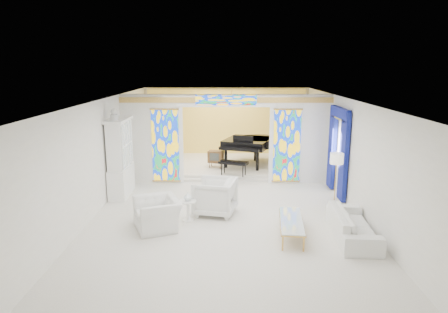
{
  "coord_description": "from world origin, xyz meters",
  "views": [
    {
      "loc": [
        0.02,
        -11.18,
        3.92
      ],
      "look_at": [
        -0.06,
        0.2,
        1.32
      ],
      "focal_mm": 32.0,
      "sensor_mm": 36.0,
      "label": 1
    }
  ],
  "objects_px": {
    "armchair_left": "(157,214)",
    "armchair_right": "(215,197)",
    "china_cabinet": "(120,158)",
    "tv_console": "(216,157)",
    "grand_piano": "(252,143)",
    "sofa": "(353,225)",
    "coffee_table": "(291,221)"
  },
  "relations": [
    {
      "from": "china_cabinet",
      "to": "tv_console",
      "type": "xyz_separation_m",
      "value": [
        2.83,
        2.75,
        -0.58
      ]
    },
    {
      "from": "armchair_left",
      "to": "grand_piano",
      "type": "xyz_separation_m",
      "value": [
        2.68,
        5.87,
        0.64
      ]
    },
    {
      "from": "sofa",
      "to": "armchair_left",
      "type": "bearing_deg",
      "value": 87.13
    },
    {
      "from": "china_cabinet",
      "to": "coffee_table",
      "type": "distance_m",
      "value": 5.68
    },
    {
      "from": "armchair_right",
      "to": "tv_console",
      "type": "relative_size",
      "value": 1.69
    },
    {
      "from": "armchair_left",
      "to": "sofa",
      "type": "bearing_deg",
      "value": 61.11
    },
    {
      "from": "armchair_right",
      "to": "sofa",
      "type": "xyz_separation_m",
      "value": [
        3.24,
        -1.51,
        -0.17
      ]
    },
    {
      "from": "sofa",
      "to": "tv_console",
      "type": "distance_m",
      "value": 6.74
    },
    {
      "from": "sofa",
      "to": "china_cabinet",
      "type": "bearing_deg",
      "value": 66.91
    },
    {
      "from": "armchair_left",
      "to": "tv_console",
      "type": "relative_size",
      "value": 1.82
    },
    {
      "from": "armchair_left",
      "to": "sofa",
      "type": "relative_size",
      "value": 0.53
    },
    {
      "from": "china_cabinet",
      "to": "sofa",
      "type": "xyz_separation_m",
      "value": [
        6.17,
        -3.1,
        -0.85
      ]
    },
    {
      "from": "china_cabinet",
      "to": "grand_piano",
      "type": "xyz_separation_m",
      "value": [
        4.22,
        3.29,
        -0.16
      ]
    },
    {
      "from": "grand_piano",
      "to": "china_cabinet",
      "type": "bearing_deg",
      "value": -121.89
    },
    {
      "from": "china_cabinet",
      "to": "sofa",
      "type": "relative_size",
      "value": 1.25
    },
    {
      "from": "armchair_right",
      "to": "china_cabinet",
      "type": "bearing_deg",
      "value": -105.98
    },
    {
      "from": "tv_console",
      "to": "armchair_left",
      "type": "bearing_deg",
      "value": -88.39
    },
    {
      "from": "china_cabinet",
      "to": "tv_console",
      "type": "height_order",
      "value": "china_cabinet"
    },
    {
      "from": "coffee_table",
      "to": "tv_console",
      "type": "distance_m",
      "value": 6.06
    },
    {
      "from": "sofa",
      "to": "grand_piano",
      "type": "bearing_deg",
      "value": 20.53
    },
    {
      "from": "sofa",
      "to": "tv_console",
      "type": "height_order",
      "value": "tv_console"
    },
    {
      "from": "armchair_right",
      "to": "tv_console",
      "type": "distance_m",
      "value": 4.34
    },
    {
      "from": "sofa",
      "to": "grand_piano",
      "type": "height_order",
      "value": "grand_piano"
    },
    {
      "from": "tv_console",
      "to": "grand_piano",
      "type": "bearing_deg",
      "value": 36.42
    },
    {
      "from": "coffee_table",
      "to": "tv_console",
      "type": "relative_size",
      "value": 2.85
    },
    {
      "from": "coffee_table",
      "to": "grand_piano",
      "type": "height_order",
      "value": "grand_piano"
    },
    {
      "from": "coffee_table",
      "to": "china_cabinet",
      "type": "bearing_deg",
      "value": 147.82
    },
    {
      "from": "china_cabinet",
      "to": "armchair_left",
      "type": "height_order",
      "value": "china_cabinet"
    },
    {
      "from": "armchair_left",
      "to": "grand_piano",
      "type": "height_order",
      "value": "grand_piano"
    },
    {
      "from": "armchair_right",
      "to": "tv_console",
      "type": "bearing_deg",
      "value": -166.22
    },
    {
      "from": "armchair_left",
      "to": "armchair_right",
      "type": "relative_size",
      "value": 1.08
    },
    {
      "from": "armchair_right",
      "to": "tv_console",
      "type": "height_order",
      "value": "armchair_right"
    }
  ]
}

